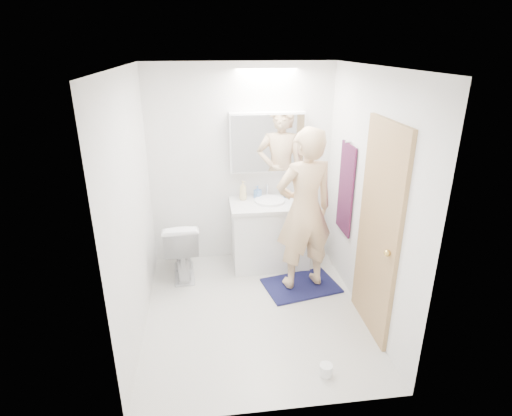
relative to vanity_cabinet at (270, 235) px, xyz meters
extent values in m
plane|color=silver|center=(-0.31, -0.96, -0.39)|extent=(2.50, 2.50, 0.00)
plane|color=white|center=(-0.31, -0.96, 2.01)|extent=(2.50, 2.50, 0.00)
plane|color=white|center=(-0.31, 0.29, 0.81)|extent=(2.50, 0.00, 2.50)
plane|color=white|center=(-0.31, -2.21, 0.81)|extent=(2.50, 0.00, 2.50)
plane|color=white|center=(-1.41, -0.96, 0.81)|extent=(0.00, 2.50, 2.50)
plane|color=white|center=(0.79, -0.96, 0.81)|extent=(0.00, 2.50, 2.50)
cube|color=white|center=(0.00, 0.00, 0.00)|extent=(0.90, 0.55, 0.78)
cube|color=white|center=(0.00, 0.00, 0.41)|extent=(0.95, 0.58, 0.04)
cylinder|color=white|center=(0.00, 0.03, 0.45)|extent=(0.36, 0.36, 0.03)
cylinder|color=silver|center=(0.00, 0.22, 0.51)|extent=(0.02, 0.02, 0.16)
cube|color=white|center=(-0.01, 0.21, 1.11)|extent=(0.88, 0.14, 0.70)
cube|color=silver|center=(-0.01, 0.13, 1.11)|extent=(0.84, 0.01, 0.66)
imported|color=white|center=(-1.06, -0.11, -0.03)|extent=(0.44, 0.72, 0.72)
cube|color=#171645|center=(0.27, -0.57, -0.38)|extent=(0.90, 0.70, 0.02)
imported|color=#DDB584|center=(0.27, -0.57, 0.55)|extent=(0.72, 0.55, 1.78)
cube|color=tan|center=(0.77, -1.31, 0.61)|extent=(0.04, 0.80, 2.00)
sphere|color=gold|center=(0.73, -1.61, 0.56)|extent=(0.06, 0.06, 0.06)
cube|color=#121939|center=(0.77, -0.41, 0.71)|extent=(0.02, 0.42, 1.00)
cylinder|color=silver|center=(0.75, -0.41, 1.23)|extent=(0.07, 0.02, 0.02)
imported|color=beige|center=(-0.31, 0.15, 0.55)|extent=(0.13, 0.13, 0.24)
imported|color=#6291D2|center=(-0.13, 0.18, 0.51)|extent=(0.10, 0.10, 0.16)
imported|color=#4272C6|center=(0.22, 0.16, 0.47)|extent=(0.11, 0.11, 0.09)
cylinder|color=white|center=(0.17, -1.91, -0.34)|extent=(0.11, 0.11, 0.10)
camera|label=1|loc=(-0.75, -4.50, 2.19)|focal=28.90mm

